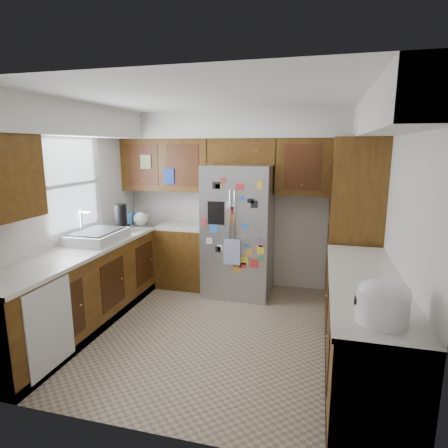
% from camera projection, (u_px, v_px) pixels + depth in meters
% --- Properties ---
extents(floor, '(3.60, 3.60, 0.00)m').
position_uv_depth(floor, '(215.00, 331.00, 4.22)').
color(floor, tan).
rests_on(floor, ground).
extents(room_shell, '(3.64, 3.24, 2.52)m').
position_uv_depth(room_shell, '(214.00, 166.00, 4.22)').
color(room_shell, silver).
rests_on(room_shell, ground).
extents(left_counter_run, '(1.36, 3.20, 0.92)m').
position_uv_depth(left_counter_run, '(107.00, 283.00, 4.49)').
color(left_counter_run, '#46260D').
rests_on(left_counter_run, ground).
extents(right_counter_run, '(0.63, 2.25, 0.92)m').
position_uv_depth(right_counter_run, '(363.00, 333.00, 3.31)').
color(right_counter_run, '#46260D').
rests_on(right_counter_run, ground).
extents(pantry, '(0.60, 0.90, 2.15)m').
position_uv_depth(pantry, '(354.00, 224.00, 4.72)').
color(pantry, '#46260D').
rests_on(pantry, ground).
extents(fridge, '(0.90, 0.79, 1.80)m').
position_uv_depth(fridge, '(239.00, 230.00, 5.18)').
color(fridge, '#99999E').
rests_on(fridge, ground).
extents(bridge_cabinet, '(0.96, 0.34, 0.35)m').
position_uv_depth(bridge_cabinet, '(243.00, 151.00, 5.17)').
color(bridge_cabinet, '#46260D').
rests_on(bridge_cabinet, fridge).
extents(fridge_top_items, '(0.66, 0.30, 0.30)m').
position_uv_depth(fridge_top_items, '(233.00, 129.00, 5.13)').
color(fridge_top_items, blue).
rests_on(fridge_top_items, bridge_cabinet).
extents(sink_assembly, '(0.52, 0.70, 0.37)m').
position_uv_depth(sink_assembly, '(97.00, 236.00, 4.48)').
color(sink_assembly, silver).
rests_on(sink_assembly, left_counter_run).
extents(left_counter_clutter, '(0.38, 0.88, 0.38)m').
position_uv_depth(left_counter_clutter, '(129.00, 219.00, 5.18)').
color(left_counter_clutter, black).
rests_on(left_counter_clutter, left_counter_run).
extents(rice_cooker, '(0.34, 0.33, 0.29)m').
position_uv_depth(rice_cooker, '(383.00, 300.00, 2.40)').
color(rice_cooker, white).
rests_on(rice_cooker, right_counter_run).
extents(paper_towel, '(0.11, 0.11, 0.25)m').
position_uv_depth(paper_towel, '(382.00, 296.00, 2.52)').
color(paper_towel, white).
rests_on(paper_towel, right_counter_run).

